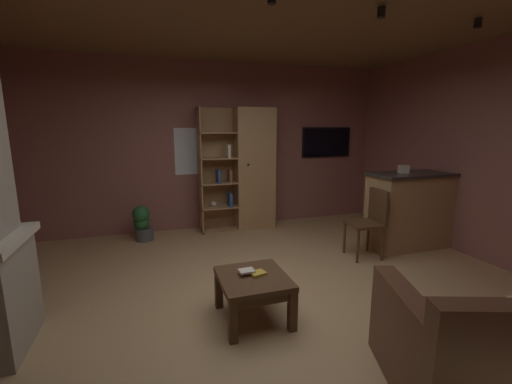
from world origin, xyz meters
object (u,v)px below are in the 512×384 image
object	(u,v)px
bookshelf_cabinet	(249,170)
table_book_1	(247,271)
coffee_table	(253,285)
potted_floor_plant	(142,223)
wall_mounted_tv	(326,142)
table_book_0	(258,274)
tissue_box	(404,169)
dining_chair	(370,218)
kitchen_bar_counter	(415,209)

from	to	relation	value
bookshelf_cabinet	table_book_1	size ratio (longest dim) A/B	14.87
coffee_table	potted_floor_plant	bearing A→B (deg)	111.04
coffee_table	wall_mounted_tv	distance (m)	3.95
table_book_0	tissue_box	bearing A→B (deg)	23.67
bookshelf_cabinet	potted_floor_plant	bearing A→B (deg)	-174.42
table_book_1	dining_chair	world-z (taller)	dining_chair
potted_floor_plant	tissue_box	bearing A→B (deg)	-22.22
coffee_table	table_book_1	bearing A→B (deg)	137.59
bookshelf_cabinet	dining_chair	bearing A→B (deg)	-57.57
table_book_0	table_book_1	size ratio (longest dim) A/B	0.96
kitchen_bar_counter	table_book_1	size ratio (longest dim) A/B	10.26
kitchen_bar_counter	table_book_0	world-z (taller)	kitchen_bar_counter
coffee_table	dining_chair	distance (m)	2.16
kitchen_bar_counter	coffee_table	size ratio (longest dim) A/B	2.20
table_book_0	coffee_table	bearing A→B (deg)	-170.30
coffee_table	dining_chair	xyz separation A→B (m)	(1.93, 0.94, 0.20)
tissue_box	coffee_table	xyz separation A→B (m)	(-2.56, -1.11, -0.82)
table_book_1	potted_floor_plant	world-z (taller)	potted_floor_plant
bookshelf_cabinet	tissue_box	world-z (taller)	bookshelf_cabinet
table_book_0	potted_floor_plant	distance (m)	2.76
tissue_box	potted_floor_plant	bearing A→B (deg)	157.78
kitchen_bar_counter	wall_mounted_tv	xyz separation A→B (m)	(-0.43, 1.85, 0.91)
bookshelf_cabinet	wall_mounted_tv	world-z (taller)	bookshelf_cabinet
table_book_0	table_book_1	distance (m)	0.10
table_book_0	dining_chair	bearing A→B (deg)	26.38
bookshelf_cabinet	table_book_0	world-z (taller)	bookshelf_cabinet
bookshelf_cabinet	kitchen_bar_counter	bearing A→B (deg)	-39.02
table_book_1	wall_mounted_tv	bearing A→B (deg)	50.11
tissue_box	wall_mounted_tv	xyz separation A→B (m)	(-0.19, 1.83, 0.31)
kitchen_bar_counter	coffee_table	distance (m)	3.03
bookshelf_cabinet	wall_mounted_tv	distance (m)	1.66
coffee_table	kitchen_bar_counter	bearing A→B (deg)	21.35
bookshelf_cabinet	coffee_table	world-z (taller)	bookshelf_cabinet
table_book_0	potted_floor_plant	size ratio (longest dim) A/B	0.24
table_book_1	potted_floor_plant	size ratio (longest dim) A/B	0.25
tissue_box	potted_floor_plant	size ratio (longest dim) A/B	0.22
tissue_box	dining_chair	world-z (taller)	tissue_box
kitchen_bar_counter	potted_floor_plant	bearing A→B (deg)	158.92
kitchen_bar_counter	wall_mounted_tv	bearing A→B (deg)	103.24
table_book_0	table_book_1	xyz separation A→B (m)	(-0.09, 0.04, 0.02)
kitchen_bar_counter	dining_chair	distance (m)	0.89
coffee_table	dining_chair	bearing A→B (deg)	26.03
potted_floor_plant	wall_mounted_tv	xyz separation A→B (m)	(3.36, 0.38, 1.18)
tissue_box	wall_mounted_tv	size ratio (longest dim) A/B	0.12
table_book_1	dining_chair	xyz separation A→B (m)	(1.98, 0.90, 0.08)
kitchen_bar_counter	table_book_0	size ratio (longest dim) A/B	10.65
coffee_table	potted_floor_plant	xyz separation A→B (m)	(-0.99, 2.56, -0.05)
wall_mounted_tv	table_book_0	bearing A→B (deg)	-128.42
table_book_0	dining_chair	size ratio (longest dim) A/B	0.14
tissue_box	dining_chair	xyz separation A→B (m)	(-0.63, -0.17, -0.62)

